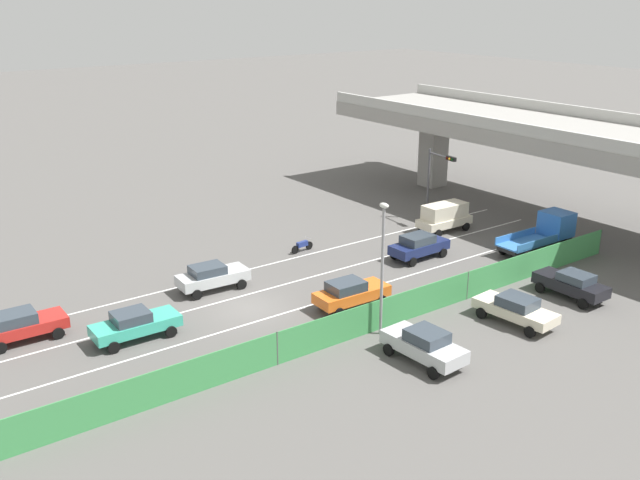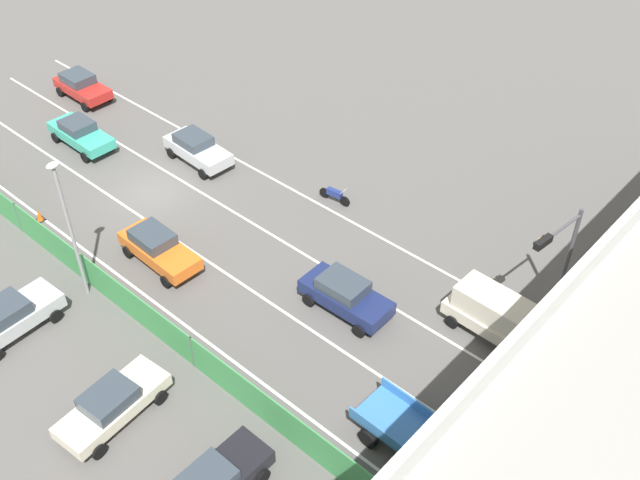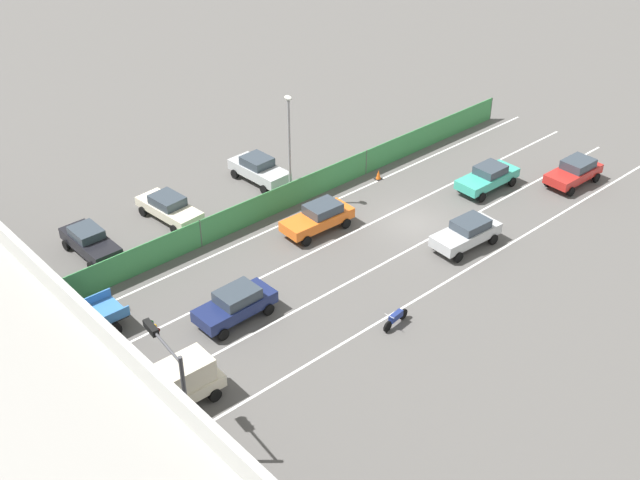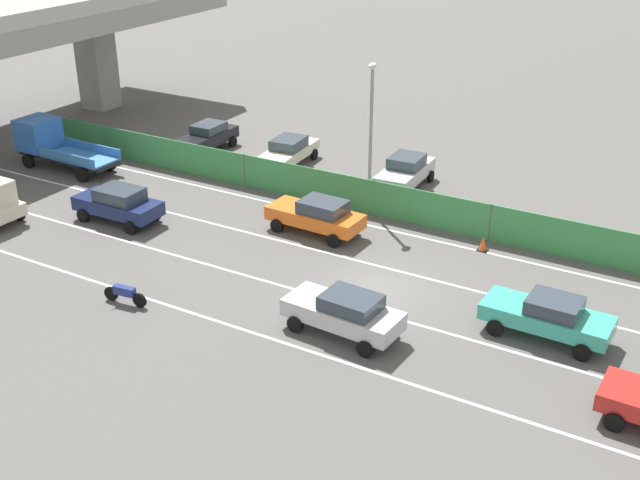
% 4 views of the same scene
% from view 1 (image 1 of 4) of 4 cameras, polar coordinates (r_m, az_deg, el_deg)
% --- Properties ---
extents(ground_plane, '(300.00, 300.00, 0.00)m').
position_cam_1_polar(ground_plane, '(42.36, -5.67, -5.44)').
color(ground_plane, '#565451').
extents(lane_line_left_edge, '(0.14, 44.93, 0.01)m').
position_cam_1_polar(lane_line_left_edge, '(48.74, -4.43, -2.03)').
color(lane_line_left_edge, silver).
rests_on(lane_line_left_edge, ground).
extents(lane_line_mid_left, '(0.14, 44.93, 0.01)m').
position_cam_1_polar(lane_line_mid_left, '(45.93, -2.04, -3.34)').
color(lane_line_mid_left, silver).
rests_on(lane_line_mid_left, ground).
extents(lane_line_mid_right, '(0.14, 44.93, 0.01)m').
position_cam_1_polar(lane_line_mid_right, '(43.24, 0.66, -4.80)').
color(lane_line_mid_right, silver).
rests_on(lane_line_mid_right, ground).
extents(lane_line_right_edge, '(0.14, 44.93, 0.01)m').
position_cam_1_polar(lane_line_right_edge, '(40.69, 3.72, -6.45)').
color(lane_line_right_edge, silver).
rests_on(lane_line_right_edge, ground).
extents(elevated_overpass, '(44.14, 11.15, 8.51)m').
position_cam_1_polar(elevated_overpass, '(59.66, 18.90, 7.66)').
color(elevated_overpass, gray).
rests_on(elevated_overpass, ground).
extents(green_fence, '(0.10, 41.03, 1.79)m').
position_cam_1_polar(green_fence, '(39.44, 4.94, -5.91)').
color(green_fence, '#3D8E4C').
rests_on(green_fence, ground).
extents(car_sedan_navy, '(2.08, 4.40, 1.73)m').
position_cam_1_polar(car_sedan_navy, '(50.04, 7.90, -0.43)').
color(car_sedan_navy, navy).
rests_on(car_sedan_navy, ground).
extents(car_taxi_orange, '(2.11, 4.65, 1.70)m').
position_cam_1_polar(car_taxi_orange, '(41.96, 2.45, -4.21)').
color(car_taxi_orange, orange).
rests_on(car_taxi_orange, ground).
extents(car_taxi_teal, '(2.06, 4.68, 1.62)m').
position_cam_1_polar(car_taxi_teal, '(39.45, -14.58, -6.50)').
color(car_taxi_teal, teal).
rests_on(car_taxi_teal, ground).
extents(car_van_cream, '(2.13, 4.44, 2.19)m').
position_cam_1_polar(car_van_cream, '(56.08, 9.92, 1.92)').
color(car_van_cream, beige).
rests_on(car_van_cream, ground).
extents(car_sedan_silver, '(2.19, 4.53, 1.67)m').
position_cam_1_polar(car_sedan_silver, '(44.82, -8.64, -2.86)').
color(car_sedan_silver, '#B7BABC').
rests_on(car_sedan_silver, ground).
extents(car_sedan_red, '(2.10, 4.33, 1.66)m').
position_cam_1_polar(car_sedan_red, '(41.22, -22.72, -6.24)').
color(car_sedan_red, red).
rests_on(car_sedan_red, ground).
extents(flatbed_truck_blue, '(2.39, 6.31, 2.63)m').
position_cam_1_polar(flatbed_truck_blue, '(53.84, 17.69, 0.68)').
color(flatbed_truck_blue, black).
rests_on(flatbed_truck_blue, ground).
extents(motorcycle, '(0.60, 1.95, 0.93)m').
position_cam_1_polar(motorcycle, '(51.02, -1.43, -0.45)').
color(motorcycle, black).
rests_on(motorcycle, ground).
extents(parked_wagon_silver, '(4.56, 2.22, 1.75)m').
position_cam_1_polar(parked_wagon_silver, '(36.33, 8.33, -8.26)').
color(parked_wagon_silver, '#B2B5B7').
rests_on(parked_wagon_silver, ground).
extents(parked_sedan_cream, '(4.82, 2.33, 1.61)m').
position_cam_1_polar(parked_sedan_cream, '(41.43, 15.36, -5.31)').
color(parked_sedan_cream, beige).
rests_on(parked_sedan_cream, ground).
extents(parked_sedan_dark, '(4.47, 1.94, 1.66)m').
position_cam_1_polar(parked_sedan_dark, '(45.83, 19.45, -3.30)').
color(parked_sedan_dark, black).
rests_on(parked_sedan_dark, ground).
extents(traffic_light, '(3.19, 0.67, 5.78)m').
position_cam_1_polar(traffic_light, '(57.71, 9.32, 5.34)').
color(traffic_light, '#47474C').
rests_on(traffic_light, ground).
extents(street_lamp, '(0.60, 0.36, 7.40)m').
position_cam_1_polar(street_lamp, '(37.52, 5.02, -1.33)').
color(street_lamp, gray).
rests_on(street_lamp, ground).
extents(traffic_cone, '(0.47, 0.47, 0.69)m').
position_cam_1_polar(traffic_cone, '(36.80, -4.53, -8.83)').
color(traffic_cone, orange).
rests_on(traffic_cone, ground).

